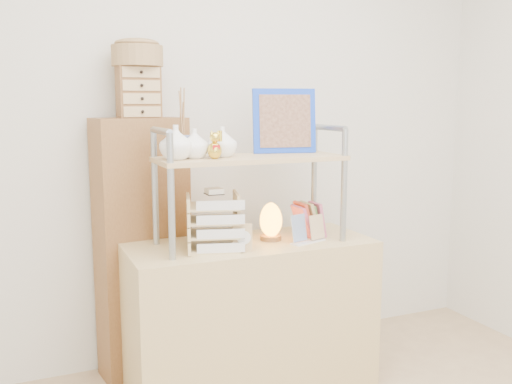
# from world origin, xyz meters

# --- Properties ---
(room_shell) EXTENTS (3.42, 3.41, 2.61)m
(room_shell) POSITION_xyz_m (0.00, 0.39, 1.69)
(room_shell) COLOR silver
(room_shell) RESTS_ON ground
(desk) EXTENTS (1.20, 0.50, 0.75)m
(desk) POSITION_xyz_m (0.00, 1.20, 0.38)
(desk) COLOR tan
(desk) RESTS_ON ground
(cabinet) EXTENTS (0.48, 0.30, 1.35)m
(cabinet) POSITION_xyz_m (-0.45, 1.57, 0.68)
(cabinet) COLOR brown
(cabinet) RESTS_ON ground
(hutch) EXTENTS (0.90, 0.34, 0.74)m
(hutch) POSITION_xyz_m (-0.06, 1.21, 1.18)
(hutch) COLOR #939AA0
(hutch) RESTS_ON desk
(letter_tray) EXTENTS (0.28, 0.28, 0.29)m
(letter_tray) POSITION_xyz_m (-0.20, 1.15, 0.86)
(letter_tray) COLOR #DDBE85
(letter_tray) RESTS_ON desk
(salt_lamp) EXTENTS (0.12, 0.12, 0.19)m
(salt_lamp) POSITION_xyz_m (0.11, 1.21, 0.85)
(salt_lamp) COLOR brown
(salt_lamp) RESTS_ON desk
(desk_clock) EXTENTS (0.10, 0.06, 0.13)m
(desk_clock) POSITION_xyz_m (-0.10, 1.06, 0.81)
(desk_clock) COLOR tan
(desk_clock) RESTS_ON desk
(postcard_stand) EXTENTS (0.20, 0.11, 0.14)m
(postcard_stand) POSITION_xyz_m (0.26, 1.09, 0.79)
(postcard_stand) COLOR white
(postcard_stand) RESTS_ON desk
(drawer_chest) EXTENTS (0.20, 0.16, 0.25)m
(drawer_chest) POSITION_xyz_m (-0.45, 1.55, 1.48)
(drawer_chest) COLOR brown
(drawer_chest) RESTS_ON cabinet
(woven_basket) EXTENTS (0.25, 0.25, 0.10)m
(woven_basket) POSITION_xyz_m (-0.45, 1.55, 1.65)
(woven_basket) COLOR olive
(woven_basket) RESTS_ON drawer_chest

